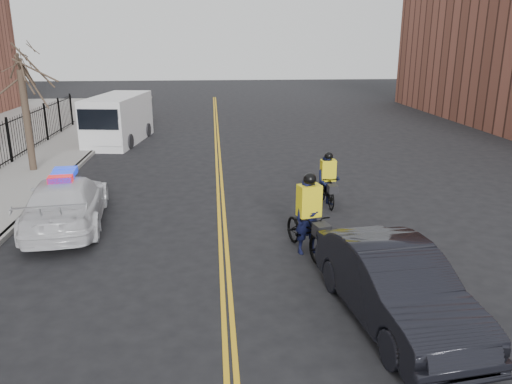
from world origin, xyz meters
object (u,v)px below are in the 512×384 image
at_px(dark_sedan, 395,286).
at_px(cyclist_far, 328,185).
at_px(cargo_van, 118,120).
at_px(cyclist_near, 308,225).
at_px(police_cruiser, 66,202).

distance_m(dark_sedan, cyclist_far, 7.14).
distance_m(cargo_van, cyclist_far, 14.32).
relative_size(cyclist_near, cyclist_far, 1.26).
relative_size(police_cruiser, cyclist_far, 2.96).
distance_m(cyclist_near, cyclist_far, 3.96).
relative_size(cargo_van, cyclist_far, 3.40).
distance_m(police_cruiser, cargo_van, 12.63).
relative_size(police_cruiser, cyclist_near, 2.35).
distance_m(police_cruiser, cyclist_far, 8.09).
xyz_separation_m(police_cruiser, dark_sedan, (7.68, -5.88, 0.02)).
bearing_deg(cyclist_far, cargo_van, 125.53).
xyz_separation_m(cargo_van, cyclist_far, (8.71, -11.36, -0.49)).
height_order(police_cruiser, dark_sedan, police_cruiser).
height_order(police_cruiser, cargo_van, cargo_van).
relative_size(dark_sedan, cyclist_near, 2.04).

